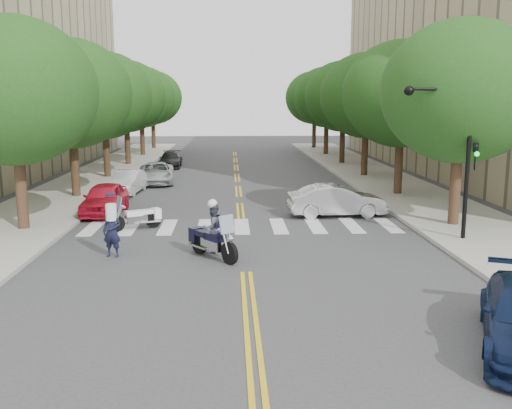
{
  "coord_description": "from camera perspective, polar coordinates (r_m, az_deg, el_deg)",
  "views": [
    {
      "loc": [
        -0.46,
        -16.84,
        5.18
      ],
      "look_at": [
        0.51,
        4.5,
        1.3
      ],
      "focal_mm": 40.0,
      "sensor_mm": 36.0,
      "label": 1
    }
  ],
  "objects": [
    {
      "name": "tree_l_3",
      "position": [
        47.58,
        -12.91,
        10.49
      ],
      "size": [
        6.4,
        6.4,
        8.45
      ],
      "color": "#382316",
      "rests_on": "ground"
    },
    {
      "name": "tree_l_4",
      "position": [
        55.47,
        -11.44,
        10.48
      ],
      "size": [
        6.4,
        6.4,
        8.45
      ],
      "color": "#382316",
      "rests_on": "ground"
    },
    {
      "name": "tree_r_3",
      "position": [
        47.75,
        8.74,
        10.62
      ],
      "size": [
        6.4,
        6.4,
        8.45
      ],
      "color": "#382316",
      "rests_on": "ground"
    },
    {
      "name": "parked_car_e",
      "position": [
        47.77,
        -8.31,
        4.69
      ],
      "size": [
        1.68,
        3.63,
        1.2
      ],
      "primitive_type": "imported",
      "rotation": [
        0.0,
        0.0,
        0.07
      ],
      "color": "gray",
      "rests_on": "ground"
    },
    {
      "name": "ground",
      "position": [
        17.62,
        -0.98,
        -6.8
      ],
      "size": [
        140.0,
        140.0,
        0.0
      ],
      "primitive_type": "plane",
      "color": "#38383A",
      "rests_on": "ground"
    },
    {
      "name": "sidewalk_left",
      "position": [
        40.2,
        -15.59,
        2.62
      ],
      "size": [
        5.0,
        60.0,
        0.15
      ],
      "primitive_type": "cube",
      "color": "#9E9991",
      "rests_on": "ground"
    },
    {
      "name": "officer_standing",
      "position": [
        19.73,
        -14.2,
        -2.64
      ],
      "size": [
        0.72,
        0.57,
        1.74
      ],
      "primitive_type": "imported",
      "rotation": [
        0.0,
        0.0,
        -0.27
      ],
      "color": "black",
      "rests_on": "ground"
    },
    {
      "name": "motorcycle_police",
      "position": [
        19.02,
        -4.43,
        -2.76
      ],
      "size": [
        1.71,
        2.13,
        2.01
      ],
      "rotation": [
        0.0,
        0.0,
        3.78
      ],
      "color": "black",
      "rests_on": "ground"
    },
    {
      "name": "parked_car_b",
      "position": [
        33.13,
        -12.73,
        2.19
      ],
      "size": [
        1.75,
        4.1,
        1.32
      ],
      "primitive_type": "imported",
      "rotation": [
        0.0,
        0.0,
        -0.09
      ],
      "color": "silver",
      "rests_on": "ground"
    },
    {
      "name": "tree_l_2",
      "position": [
        39.72,
        -14.97,
        10.49
      ],
      "size": [
        6.4,
        6.4,
        8.45
      ],
      "color": "#382316",
      "rests_on": "ground"
    },
    {
      "name": "parked_car_d",
      "position": [
        45.81,
        -8.55,
        4.45
      ],
      "size": [
        1.84,
        4.26,
        1.22
      ],
      "primitive_type": "imported",
      "rotation": [
        0.0,
        0.0,
        0.03
      ],
      "color": "black",
      "rests_on": "ground"
    },
    {
      "name": "tree_l_1",
      "position": [
        31.95,
        -18.04,
        10.47
      ],
      "size": [
        6.4,
        6.4,
        8.45
      ],
      "color": "#382316",
      "rests_on": "ground"
    },
    {
      "name": "tree_r_1",
      "position": [
        32.2,
        14.37,
        10.64
      ],
      "size": [
        6.4,
        6.4,
        8.45
      ],
      "color": "#382316",
      "rests_on": "ground"
    },
    {
      "name": "tree_r_0",
      "position": [
        24.65,
        19.83,
        10.57
      ],
      "size": [
        6.4,
        6.4,
        8.45
      ],
      "color": "#382316",
      "rests_on": "ground"
    },
    {
      "name": "tree_l_5",
      "position": [
        63.39,
        -10.33,
        10.47
      ],
      "size": [
        6.4,
        6.4,
        8.45
      ],
      "color": "#382316",
      "rests_on": "ground"
    },
    {
      "name": "tree_l_0",
      "position": [
        24.31,
        -23.05,
        10.37
      ],
      "size": [
        6.4,
        6.4,
        8.45
      ],
      "color": "#382316",
      "rests_on": "ground"
    },
    {
      "name": "convertible",
      "position": [
        26.18,
        8.07,
        0.39
      ],
      "size": [
        4.47,
        1.76,
        1.45
      ],
      "primitive_type": "imported",
      "rotation": [
        0.0,
        0.0,
        1.62
      ],
      "color": "#BCBBBE",
      "rests_on": "ground"
    },
    {
      "name": "traffic_signal_pole",
      "position": [
        21.97,
        19.38,
        5.91
      ],
      "size": [
        2.82,
        0.42,
        6.0
      ],
      "color": "black",
      "rests_on": "ground"
    },
    {
      "name": "tree_r_2",
      "position": [
        39.93,
        11.01,
        10.64
      ],
      "size": [
        6.4,
        6.4,
        8.45
      ],
      "color": "#382316",
      "rests_on": "ground"
    },
    {
      "name": "tree_r_5",
      "position": [
        63.52,
        5.89,
        10.58
      ],
      "size": [
        6.4,
        6.4,
        8.45
      ],
      "color": "#382316",
      "rests_on": "ground"
    },
    {
      "name": "parked_car_a",
      "position": [
        27.34,
        -14.89,
        0.57
      ],
      "size": [
        1.74,
        4.27,
        1.45
      ],
      "primitive_type": "imported",
      "rotation": [
        0.0,
        0.0,
        -0.01
      ],
      "color": "red",
      "rests_on": "ground"
    },
    {
      "name": "parked_car_c",
      "position": [
        36.92,
        -9.97,
        3.12
      ],
      "size": [
        2.66,
        4.99,
        1.33
      ],
      "primitive_type": "imported",
      "rotation": [
        0.0,
        0.0,
        0.1
      ],
      "color": "#ADB0B5",
      "rests_on": "ground"
    },
    {
      "name": "tree_r_4",
      "position": [
        55.62,
        7.11,
        10.6
      ],
      "size": [
        6.4,
        6.4,
        8.45
      ],
      "color": "#382316",
      "rests_on": "ground"
    },
    {
      "name": "motorcycle_parked",
      "position": [
        23.84,
        -11.54,
        -1.24
      ],
      "size": [
        2.05,
        1.29,
        1.43
      ],
      "rotation": [
        0.0,
        0.0,
        2.07
      ],
      "color": "black",
      "rests_on": "ground"
    },
    {
      "name": "sidewalk_right",
      "position": [
        40.42,
        11.71,
        2.82
      ],
      "size": [
        5.0,
        60.0,
        0.15
      ],
      "primitive_type": "cube",
      "color": "#9E9991",
      "rests_on": "ground"
    }
  ]
}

